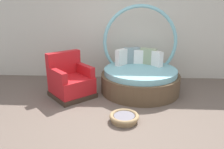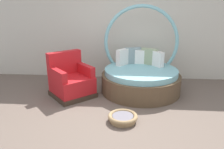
# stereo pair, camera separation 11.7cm
# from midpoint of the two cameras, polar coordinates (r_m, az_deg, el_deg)

# --- Properties ---
(ground_plane) EXTENTS (8.00, 8.00, 0.02)m
(ground_plane) POSITION_cam_midpoint_polar(r_m,az_deg,el_deg) (3.94, -0.35, -11.90)
(ground_plane) COLOR #66564C
(back_wall) EXTENTS (8.00, 0.12, 2.85)m
(back_wall) POSITION_cam_midpoint_polar(r_m,az_deg,el_deg) (5.92, 1.07, 12.78)
(back_wall) COLOR beige
(back_wall) RESTS_ON ground_plane
(round_daybed) EXTENTS (1.77, 1.77, 1.92)m
(round_daybed) POSITION_cam_midpoint_polar(r_m,az_deg,el_deg) (5.16, 6.49, 0.05)
(round_daybed) COLOR brown
(round_daybed) RESTS_ON ground_plane
(red_armchair) EXTENTS (1.13, 1.13, 0.94)m
(red_armchair) POSITION_cam_midpoint_polar(r_m,az_deg,el_deg) (4.90, -11.23, -1.75)
(red_armchair) COLOR #38281E
(red_armchair) RESTS_ON ground_plane
(pet_basket) EXTENTS (0.51, 0.51, 0.13)m
(pet_basket) POSITION_cam_midpoint_polar(r_m,az_deg,el_deg) (3.89, 2.26, -10.93)
(pet_basket) COLOR #9E7F56
(pet_basket) RESTS_ON ground_plane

